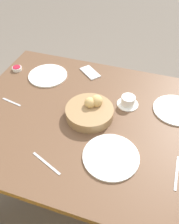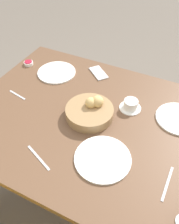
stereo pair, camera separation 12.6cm
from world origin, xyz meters
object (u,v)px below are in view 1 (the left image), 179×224
object	(u,v)px
fork_silver	(46,163)
coffee_cup	(128,101)
jam_bowl_berry	(17,68)
plate_far_center	(111,157)
spoon_coffee	(12,102)
bread_basket	(90,111)
plate_near_left	(175,110)
plate_near_right	(48,75)
knife_silver	(177,173)
cell_phone	(90,72)

from	to	relation	value
fork_silver	coffee_cup	bearing A→B (deg)	-118.32
coffee_cup	fork_silver	distance (m)	0.57
coffee_cup	jam_bowl_berry	xyz separation A→B (m)	(0.77, -0.11, -0.01)
plate_far_center	spoon_coffee	world-z (taller)	plate_far_center
bread_basket	plate_far_center	distance (m)	0.29
plate_near_left	coffee_cup	bearing A→B (deg)	7.49
plate_near_left	fork_silver	world-z (taller)	plate_near_left
bread_basket	plate_far_center	size ratio (longest dim) A/B	0.98
plate_near_right	plate_far_center	world-z (taller)	same
plate_near_left	jam_bowl_berry	world-z (taller)	jam_bowl_berry
plate_near_right	fork_silver	distance (m)	0.67
plate_near_right	knife_silver	xyz separation A→B (m)	(-0.84, 0.47, -0.00)
coffee_cup	knife_silver	size ratio (longest dim) A/B	0.69
bread_basket	spoon_coffee	world-z (taller)	bread_basket
fork_silver	knife_silver	world-z (taller)	same
bread_basket	coffee_cup	bearing A→B (deg)	-139.74
fork_silver	spoon_coffee	xyz separation A→B (m)	(0.37, -0.31, 0.00)
jam_bowl_berry	spoon_coffee	size ratio (longest dim) A/B	0.47
plate_far_center	spoon_coffee	xyz separation A→B (m)	(0.64, -0.19, -0.00)
plate_far_center	knife_silver	world-z (taller)	plate_far_center
jam_bowl_berry	fork_silver	bearing A→B (deg)	129.76
coffee_cup	jam_bowl_berry	size ratio (longest dim) A/B	1.94
knife_silver	fork_silver	bearing A→B (deg)	13.24
jam_bowl_berry	spoon_coffee	world-z (taller)	jam_bowl_berry
jam_bowl_berry	plate_near_right	bearing A→B (deg)	-179.91
plate_near_left	knife_silver	bearing A→B (deg)	94.69
bread_basket	plate_near_left	xyz separation A→B (m)	(-0.44, -0.18, -0.03)
bread_basket	plate_near_left	world-z (taller)	bread_basket
coffee_cup	spoon_coffee	distance (m)	0.67
plate_near_left	knife_silver	world-z (taller)	plate_near_left
bread_basket	fork_silver	size ratio (longest dim) A/B	1.54
jam_bowl_berry	fork_silver	xyz separation A→B (m)	(-0.50, 0.61, -0.01)
plate_near_right	fork_silver	xyz separation A→B (m)	(-0.28, 0.61, -0.00)
plate_far_center	cell_phone	xyz separation A→B (m)	(0.30, -0.60, -0.00)
jam_bowl_berry	spoon_coffee	bearing A→B (deg)	114.74
plate_far_center	plate_near_right	bearing A→B (deg)	-41.48
plate_near_left	fork_silver	distance (m)	0.75
bread_basket	coffee_cup	distance (m)	0.23
coffee_cup	jam_bowl_berry	bearing A→B (deg)	-7.87
bread_basket	plate_near_left	size ratio (longest dim) A/B	1.06
plate_near_left	knife_silver	size ratio (longest dim) A/B	1.38
cell_phone	plate_near_left	bearing A→B (deg)	161.09
spoon_coffee	plate_far_center	bearing A→B (deg)	163.51
spoon_coffee	plate_near_right	bearing A→B (deg)	-107.03
plate_near_left	plate_near_right	xyz separation A→B (m)	(0.81, -0.07, 0.00)
bread_basket	spoon_coffee	bearing A→B (deg)	4.78
bread_basket	jam_bowl_berry	bearing A→B (deg)	-23.18
plate_near_left	spoon_coffee	world-z (taller)	plate_near_left
jam_bowl_berry	coffee_cup	bearing A→B (deg)	172.13
bread_basket	coffee_cup	xyz separation A→B (m)	(-0.18, -0.15, -0.01)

